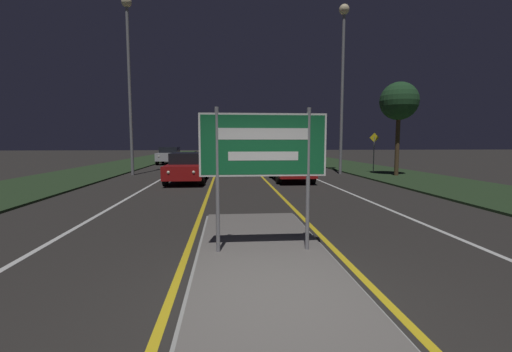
{
  "coord_description": "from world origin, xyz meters",
  "views": [
    {
      "loc": [
        -0.62,
        -3.94,
        2.02
      ],
      "look_at": [
        0.0,
        3.45,
        1.28
      ],
      "focal_mm": 24.0,
      "sensor_mm": 36.0,
      "label": 1
    }
  ],
  "objects_px": {
    "car_receding_2": "(253,152)",
    "car_approaching_0": "(187,167)",
    "highway_sign": "(263,151)",
    "streetlight_left_near": "(129,58)",
    "car_receding_0": "(291,167)",
    "warning_sign": "(374,149)",
    "car_receding_1": "(266,156)",
    "car_approaching_1": "(170,155)",
    "car_approaching_2": "(211,152)",
    "streetlight_right_near": "(343,59)"
  },
  "relations": [
    {
      "from": "car_approaching_1",
      "to": "streetlight_right_near",
      "type": "bearing_deg",
      "value": -41.66
    },
    {
      "from": "car_receding_2",
      "to": "car_approaching_1",
      "type": "height_order",
      "value": "car_approaching_1"
    },
    {
      "from": "highway_sign",
      "to": "car_receding_1",
      "type": "relative_size",
      "value": 0.55
    },
    {
      "from": "car_receding_0",
      "to": "car_receding_1",
      "type": "distance_m",
      "value": 13.02
    },
    {
      "from": "streetlight_right_near",
      "to": "car_approaching_1",
      "type": "bearing_deg",
      "value": 138.34
    },
    {
      "from": "car_receding_0",
      "to": "warning_sign",
      "type": "height_order",
      "value": "warning_sign"
    },
    {
      "from": "car_receding_2",
      "to": "streetlight_left_near",
      "type": "bearing_deg",
      "value": -114.17
    },
    {
      "from": "car_approaching_0",
      "to": "streetlight_left_near",
      "type": "bearing_deg",
      "value": 134.1
    },
    {
      "from": "car_receding_0",
      "to": "streetlight_left_near",
      "type": "bearing_deg",
      "value": 157.19
    },
    {
      "from": "streetlight_left_near",
      "to": "warning_sign",
      "type": "relative_size",
      "value": 4.17
    },
    {
      "from": "car_receding_2",
      "to": "car_approaching_1",
      "type": "relative_size",
      "value": 1.04
    },
    {
      "from": "car_receding_1",
      "to": "warning_sign",
      "type": "relative_size",
      "value": 1.81
    },
    {
      "from": "highway_sign",
      "to": "streetlight_left_near",
      "type": "distance_m",
      "value": 17.44
    },
    {
      "from": "highway_sign",
      "to": "streetlight_left_near",
      "type": "height_order",
      "value": "streetlight_left_near"
    },
    {
      "from": "car_approaching_0",
      "to": "car_receding_1",
      "type": "bearing_deg",
      "value": 67.29
    },
    {
      "from": "streetlight_left_near",
      "to": "car_approaching_0",
      "type": "height_order",
      "value": "streetlight_left_near"
    },
    {
      "from": "streetlight_right_near",
      "to": "warning_sign",
      "type": "xyz_separation_m",
      "value": [
        2.11,
        -0.1,
        -5.49
      ]
    },
    {
      "from": "car_receding_1",
      "to": "car_approaching_0",
      "type": "relative_size",
      "value": 0.95
    },
    {
      "from": "car_receding_0",
      "to": "car_approaching_2",
      "type": "xyz_separation_m",
      "value": [
        -5.15,
        23.01,
        0.05
      ]
    },
    {
      "from": "highway_sign",
      "to": "car_approaching_1",
      "type": "relative_size",
      "value": 0.58
    },
    {
      "from": "streetlight_right_near",
      "to": "car_approaching_0",
      "type": "relative_size",
      "value": 2.15
    },
    {
      "from": "streetlight_left_near",
      "to": "warning_sign",
      "type": "xyz_separation_m",
      "value": [
        14.95,
        -0.48,
        -5.37
      ]
    },
    {
      "from": "car_approaching_1",
      "to": "car_approaching_2",
      "type": "xyz_separation_m",
      "value": [
        3.41,
        8.58,
        -0.03
      ]
    },
    {
      "from": "car_approaching_2",
      "to": "car_receding_1",
      "type": "bearing_deg",
      "value": -61.94
    },
    {
      "from": "car_approaching_2",
      "to": "car_receding_2",
      "type": "bearing_deg",
      "value": 4.99
    },
    {
      "from": "car_approaching_0",
      "to": "car_approaching_1",
      "type": "xyz_separation_m",
      "value": [
        -3.26,
        14.49,
        0.05
      ]
    },
    {
      "from": "streetlight_left_near",
      "to": "streetlight_right_near",
      "type": "height_order",
      "value": "streetlight_left_near"
    },
    {
      "from": "streetlight_right_near",
      "to": "car_receding_1",
      "type": "height_order",
      "value": "streetlight_right_near"
    },
    {
      "from": "car_receding_2",
      "to": "car_approaching_2",
      "type": "height_order",
      "value": "car_receding_2"
    },
    {
      "from": "car_receding_0",
      "to": "car_approaching_0",
      "type": "relative_size",
      "value": 0.95
    },
    {
      "from": "car_approaching_1",
      "to": "warning_sign",
      "type": "bearing_deg",
      "value": -37.5
    },
    {
      "from": "highway_sign",
      "to": "streetlight_right_near",
      "type": "distance_m",
      "value": 17.19
    },
    {
      "from": "car_receding_0",
      "to": "car_approaching_1",
      "type": "bearing_deg",
      "value": 120.66
    },
    {
      "from": "car_receding_2",
      "to": "warning_sign",
      "type": "distance_m",
      "value": 21.05
    },
    {
      "from": "car_receding_1",
      "to": "car_approaching_0",
      "type": "bearing_deg",
      "value": -112.71
    },
    {
      "from": "streetlight_left_near",
      "to": "car_approaching_1",
      "type": "relative_size",
      "value": 2.4
    },
    {
      "from": "streetlight_left_near",
      "to": "car_approaching_2",
      "type": "xyz_separation_m",
      "value": [
        3.89,
        19.21,
        -6.17
      ]
    },
    {
      "from": "streetlight_left_near",
      "to": "warning_sign",
      "type": "distance_m",
      "value": 15.9
    },
    {
      "from": "car_approaching_0",
      "to": "car_approaching_2",
      "type": "height_order",
      "value": "car_approaching_2"
    },
    {
      "from": "highway_sign",
      "to": "streetlight_left_near",
      "type": "xyz_separation_m",
      "value": [
        -6.37,
        15.42,
        5.08
      ]
    },
    {
      "from": "car_receding_1",
      "to": "car_approaching_1",
      "type": "relative_size",
      "value": 1.04
    },
    {
      "from": "car_receding_0",
      "to": "car_receding_1",
      "type": "xyz_separation_m",
      "value": [
        0.18,
        13.02,
        0.05
      ]
    },
    {
      "from": "car_receding_2",
      "to": "car_approaching_0",
      "type": "distance_m",
      "value": 24.04
    },
    {
      "from": "car_approaching_0",
      "to": "warning_sign",
      "type": "relative_size",
      "value": 1.91
    },
    {
      "from": "car_receding_1",
      "to": "car_approaching_0",
      "type": "height_order",
      "value": "car_receding_1"
    },
    {
      "from": "car_approaching_0",
      "to": "car_approaching_2",
      "type": "relative_size",
      "value": 1.16
    },
    {
      "from": "warning_sign",
      "to": "streetlight_left_near",
      "type": "bearing_deg",
      "value": 178.17
    },
    {
      "from": "streetlight_left_near",
      "to": "car_receding_0",
      "type": "height_order",
      "value": "streetlight_left_near"
    },
    {
      "from": "car_receding_1",
      "to": "warning_sign",
      "type": "distance_m",
      "value": 11.29
    },
    {
      "from": "highway_sign",
      "to": "car_receding_2",
      "type": "distance_m",
      "value": 35.16
    }
  ]
}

